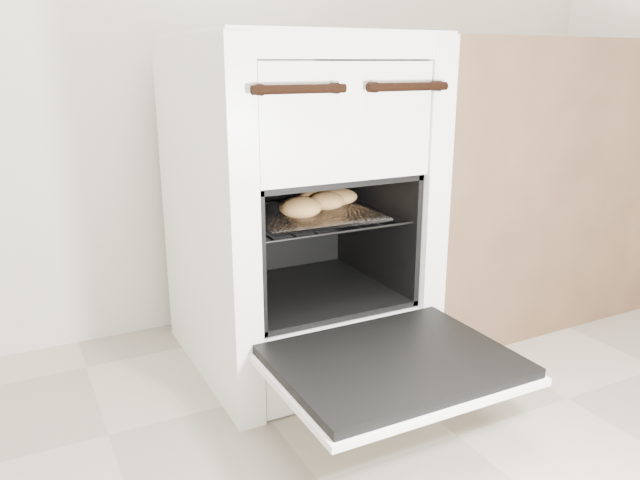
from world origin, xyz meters
The scene contains 6 objects.
stove centered at (0.19, 1.20, 0.41)m, with size 0.54×0.60×0.83m.
oven_door centered at (0.19, 0.74, 0.18)m, with size 0.49×0.38×0.03m.
oven_rack centered at (0.19, 1.14, 0.41)m, with size 0.40×0.38×0.01m.
foil_sheet centered at (0.19, 1.12, 0.41)m, with size 0.31×0.27×0.01m, color white.
baked_rolls centered at (0.24, 1.15, 0.44)m, with size 0.28×0.22×0.05m.
counter centered at (0.91, 1.26, 0.42)m, with size 0.84×0.56×0.84m, color brown.
Camera 1 is at (-0.47, -0.21, 0.78)m, focal length 35.00 mm.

